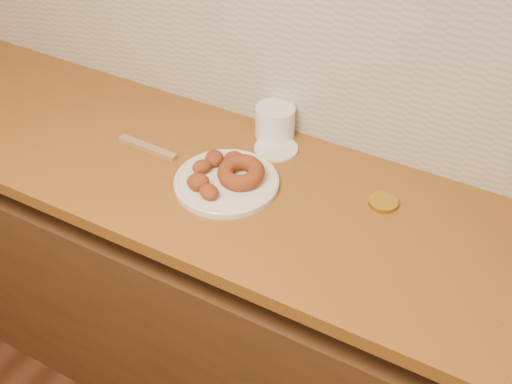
% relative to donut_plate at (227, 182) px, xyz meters
% --- Properties ---
extents(base_cabinet, '(3.60, 0.60, 0.77)m').
position_rel_donut_plate_xyz_m(base_cabinet, '(0.31, 0.02, -0.52)').
color(base_cabinet, '#543117').
rests_on(base_cabinet, floor).
extents(butcher_block, '(2.30, 0.62, 0.04)m').
position_rel_donut_plate_xyz_m(butcher_block, '(-0.34, 0.02, -0.03)').
color(butcher_block, '#9A5523').
rests_on(butcher_block, base_cabinet).
extents(backsplash, '(3.60, 0.02, 0.60)m').
position_rel_donut_plate_xyz_m(backsplash, '(0.31, 0.32, 0.29)').
color(backsplash, '#B7B2A6').
rests_on(backsplash, wall_back).
extents(donut_plate, '(0.28, 0.28, 0.02)m').
position_rel_donut_plate_xyz_m(donut_plate, '(0.00, 0.00, 0.00)').
color(donut_plate, silver).
rests_on(donut_plate, butcher_block).
extents(ring_donut, '(0.15, 0.15, 0.06)m').
position_rel_donut_plate_xyz_m(ring_donut, '(0.03, 0.02, 0.03)').
color(ring_donut, brown).
rests_on(ring_donut, donut_plate).
extents(fried_dough_chunks, '(0.14, 0.21, 0.04)m').
position_rel_donut_plate_xyz_m(fried_dough_chunks, '(-0.04, -0.01, 0.03)').
color(fried_dough_chunks, brown).
rests_on(fried_dough_chunks, donut_plate).
extents(plastic_tub, '(0.12, 0.12, 0.09)m').
position_rel_donut_plate_xyz_m(plastic_tub, '(0.01, 0.26, 0.04)').
color(plastic_tub, white).
rests_on(plastic_tub, butcher_block).
extents(tub_lid, '(0.13, 0.13, 0.01)m').
position_rel_donut_plate_xyz_m(tub_lid, '(0.04, 0.20, -0.00)').
color(tub_lid, white).
rests_on(tub_lid, butcher_block).
extents(brass_jar_lid, '(0.09, 0.09, 0.01)m').
position_rel_donut_plate_xyz_m(brass_jar_lid, '(0.39, 0.12, -0.00)').
color(brass_jar_lid, '#B28C21').
rests_on(brass_jar_lid, butcher_block).
extents(wooden_utensil, '(0.19, 0.03, 0.01)m').
position_rel_donut_plate_xyz_m(wooden_utensil, '(-0.27, 0.02, -0.00)').
color(wooden_utensil, '#99764D').
rests_on(wooden_utensil, butcher_block).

